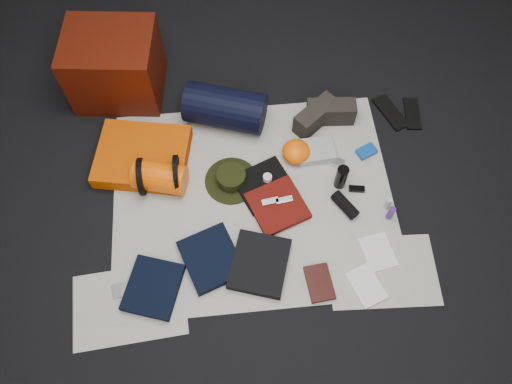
{
  "coord_description": "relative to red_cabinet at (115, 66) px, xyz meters",
  "views": [
    {
      "loc": [
        -0.11,
        -1.28,
        2.58
      ],
      "look_at": [
        0.02,
        -0.01,
        0.1
      ],
      "focal_mm": 35.0,
      "sensor_mm": 36.0,
      "label": 1
    }
  ],
  "objects": [
    {
      "name": "flip_flop_right",
      "position": [
        1.82,
        -0.38,
        -0.21
      ],
      "size": [
        0.12,
        0.25,
        0.01
      ],
      "primitive_type": "cube",
      "rotation": [
        0.0,
        0.0,
        -0.13
      ],
      "color": "black",
      "rests_on": "floor"
    },
    {
      "name": "orange_stuff_sack",
      "position": [
        1.05,
        -0.62,
        -0.16
      ],
      "size": [
        0.2,
        0.2,
        0.11
      ],
      "primitive_type": "ellipsoid",
      "rotation": [
        0.0,
        0.0,
        0.21
      ],
      "color": "#F95604",
      "rests_on": "newspaper_mat"
    },
    {
      "name": "navy_duffel",
      "position": [
        0.65,
        -0.31,
        -0.09
      ],
      "size": [
        0.53,
        0.39,
        0.25
      ],
      "primitive_type": "cylinder",
      "rotation": [
        0.0,
        1.57,
        -0.33
      ],
      "color": "black",
      "rests_on": "newspaper_mat"
    },
    {
      "name": "tape_roll",
      "position": [
        0.86,
        -0.78,
        -0.17
      ],
      "size": [
        0.05,
        0.05,
        0.04
      ],
      "primitive_type": "cylinder",
      "color": "silver",
      "rests_on": "black_tshirt"
    },
    {
      "name": "black_tshirt",
      "position": [
        0.84,
        -0.81,
        -0.2
      ],
      "size": [
        0.39,
        0.37,
        0.03
      ],
      "primitive_type": "cube",
      "rotation": [
        0.0,
        0.0,
        0.39
      ],
      "color": "black",
      "rests_on": "newspaper_mat"
    },
    {
      "name": "map_printout",
      "position": [
        1.41,
        -1.27,
        -0.21
      ],
      "size": [
        0.19,
        0.23,
        0.01
      ],
      "primitive_type": "cube",
      "rotation": [
        0.0,
        0.0,
        0.19
      ],
      "color": "silver",
      "rests_on": "newspaper_mat"
    },
    {
      "name": "stuff_sack",
      "position": [
        0.25,
        -0.73,
        -0.13
      ],
      "size": [
        0.33,
        0.25,
        0.17
      ],
      "primitive_type": "cylinder",
      "rotation": [
        0.0,
        1.57,
        -0.27
      ],
      "color": "#F95604",
      "rests_on": "newspaper_mat"
    },
    {
      "name": "hiking_boot_left",
      "position": [
        1.2,
        -0.39,
        -0.14
      ],
      "size": [
        0.3,
        0.27,
        0.15
      ],
      "primitive_type": "cube",
      "rotation": [
        0.0,
        0.0,
        0.68
      ],
      "color": "black",
      "rests_on": "newspaper_mat"
    },
    {
      "name": "flip_flop_left",
      "position": [
        1.69,
        -0.36,
        -0.21
      ],
      "size": [
        0.2,
        0.29,
        0.02
      ],
      "primitive_type": "cube",
      "rotation": [
        0.0,
        0.0,
        0.39
      ],
      "color": "black",
      "rests_on": "floor"
    },
    {
      "name": "speaker",
      "position": [
        1.28,
        -0.99,
        -0.18
      ],
      "size": [
        0.15,
        0.18,
        0.07
      ],
      "primitive_type": "cylinder",
      "rotation": [
        1.57,
        0.0,
        0.55
      ],
      "color": "black",
      "rests_on": "newspaper_mat"
    },
    {
      "name": "newspaper_sheet_front_left",
      "position": [
        0.07,
        -1.43,
        -0.22
      ],
      "size": [
        0.61,
        0.44,
        0.0
      ],
      "primitive_type": "cube",
      "rotation": [
        0.0,
        0.0,
        0.07
      ],
      "color": "beige",
      "rests_on": "floor"
    },
    {
      "name": "sack_strap_left",
      "position": [
        0.15,
        -0.73,
        -0.11
      ],
      "size": [
        0.02,
        0.22,
        0.22
      ],
      "primitive_type": "cylinder",
      "rotation": [
        0.0,
        1.57,
        0.0
      ],
      "color": "black",
      "rests_on": "newspaper_mat"
    },
    {
      "name": "map_booklet",
      "position": [
        1.31,
        -1.45,
        -0.21
      ],
      "size": [
        0.21,
        0.25,
        0.01
      ],
      "primitive_type": "cube",
      "rotation": [
        0.0,
        0.0,
        0.35
      ],
      "color": "silver",
      "rests_on": "newspaper_mat"
    },
    {
      "name": "key_cluster",
      "position": [
        0.02,
        -1.35,
        -0.21
      ],
      "size": [
        0.09,
        0.09,
        0.01
      ],
      "primitive_type": "cube",
      "rotation": [
        0.0,
        0.0,
        0.21
      ],
      "color": "silver",
      "rests_on": "newspaper_mat"
    },
    {
      "name": "sack_strap_right",
      "position": [
        0.35,
        -0.73,
        -0.11
      ],
      "size": [
        0.03,
        0.22,
        0.22
      ],
      "primitive_type": "cylinder",
      "rotation": [
        0.0,
        1.57,
        0.0
      ],
      "color": "black",
      "rests_on": "newspaper_mat"
    },
    {
      "name": "trousers_charcoal",
      "position": [
        0.76,
        -1.28,
        -0.19
      ],
      "size": [
        0.38,
        0.4,
        0.05
      ],
      "primitive_type": "cube",
      "rotation": [
        0.0,
        0.0,
        -0.31
      ],
      "color": "black",
      "rests_on": "newspaper_mat"
    },
    {
      "name": "newspaper_sheet_front_right",
      "position": [
        1.42,
        -1.38,
        -0.22
      ],
      "size": [
        0.6,
        0.43,
        0.0
      ],
      "primitive_type": "cube",
      "rotation": [
        0.0,
        0.0,
        -0.05
      ],
      "color": "beige",
      "rests_on": "floor"
    },
    {
      "name": "cyan_case",
      "position": [
        1.47,
        -0.64,
        -0.2
      ],
      "size": [
        0.13,
        0.11,
        0.04
      ],
      "primitive_type": "cube",
      "rotation": [
        0.0,
        0.0,
        0.42
      ],
      "color": "#0F4593",
      "rests_on": "newspaper_mat"
    },
    {
      "name": "newspaper_mat",
      "position": [
        0.77,
        -0.88,
        -0.22
      ],
      "size": [
        1.6,
        1.3,
        0.01
      ],
      "primitive_type": "cube",
      "color": "beige",
      "rests_on": "floor"
    },
    {
      "name": "energy_bar_b",
      "position": [
        0.94,
        -0.93,
        -0.17
      ],
      "size": [
        0.1,
        0.05,
        0.01
      ],
      "primitive_type": "cube",
      "rotation": [
        0.0,
        0.0,
        0.14
      ],
      "color": "silver",
      "rests_on": "red_shirt"
    },
    {
      "name": "trousers_navy_b",
      "position": [
        0.51,
        -1.23,
        -0.19
      ],
      "size": [
        0.37,
        0.4,
        0.05
      ],
      "primitive_type": "cube",
      "rotation": [
        0.0,
        0.0,
        0.35
      ],
      "color": "black",
      "rests_on": "newspaper_mat"
    },
    {
      "name": "boonie_crown",
      "position": [
        0.65,
        -0.75,
        -0.17
      ],
      "size": [
        0.17,
        0.17,
        0.07
      ],
      "primitive_type": "cylinder",
      "color": "black",
      "rests_on": "boonie_brim"
    },
    {
      "name": "red_cabinet",
      "position": [
        0.0,
        0.0,
        0.0
      ],
      "size": [
        0.58,
        0.5,
        0.44
      ],
      "primitive_type": "cube",
      "rotation": [
        0.0,
        0.0,
        -0.12
      ],
      "color": "#461005",
      "rests_on": "floor"
    },
    {
      "name": "boonie_brim",
      "position": [
        0.65,
        -0.75,
        -0.21
      ],
      "size": [
        0.34,
        0.34,
        0.01
      ],
      "primitive_type": "cylinder",
      "rotation": [
        0.0,
        0.0,
        -0.1
      ],
      "color": "black",
      "rests_on": "newspaper_mat"
    },
    {
      "name": "red_shirt",
      "position": [
        0.9,
        -0.95,
        -0.2
      ],
      "size": [
        0.37,
        0.37,
        0.04
      ],
      "primitive_type": "cube",
      "rotation": [
        0.0,
        0.0,
        0.36
      ],
      "color": "#540E09",
      "rests_on": "newspaper_mat"
    },
    {
      "name": "paperback_book",
      "position": [
        1.07,
        -1.41,
        -0.2
      ],
      "size": [
        0.15,
        0.21,
        0.03
      ],
      "primitive_type": "cube",
      "rotation": [
        0.0,
        0.0,
        0.1
      ],
      "color": "black",
      "rests_on": "newspaper_mat"
    },
    {
      "name": "water_bottle",
      "position": [
        1.28,
        -0.83,
        -0.13
      ],
      "size": [
        0.08,
        0.08,
        0.17
      ],
      "primitive_type": "cylinder",
      "rotation": [
        0.0,
        0.0,
        0.29
      ],
      "color": "black",
      "rests_on": "newspaper_mat"
    },
    {
      "name": "compact_camera",
      "position": [
        1.28,
        -0.7,
        -0.2
      ],
      "size": [
        0.1,
        0.09,
        0.04
      ],
      "primitive_type": "cube",
      "rotation": [
        0.0,
        0.0,
        -0.5
      ],
      "color": "silver",
      "rests_on": "newspaper_mat"
    },
    {
      "name": "hiking_boot_right",
      "position": [
        1.29,
        -0.37,
        -0.14
      ],
      "size": [
        0.3,
        0.13,
        0.15
      ],
      "primitive_type": "cube",
      "rotation": [
        0.0,
        0.0,
        -0.08
      ],
      "color": "black",
      "rests_on": "newspaper_mat"
    },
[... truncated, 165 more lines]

